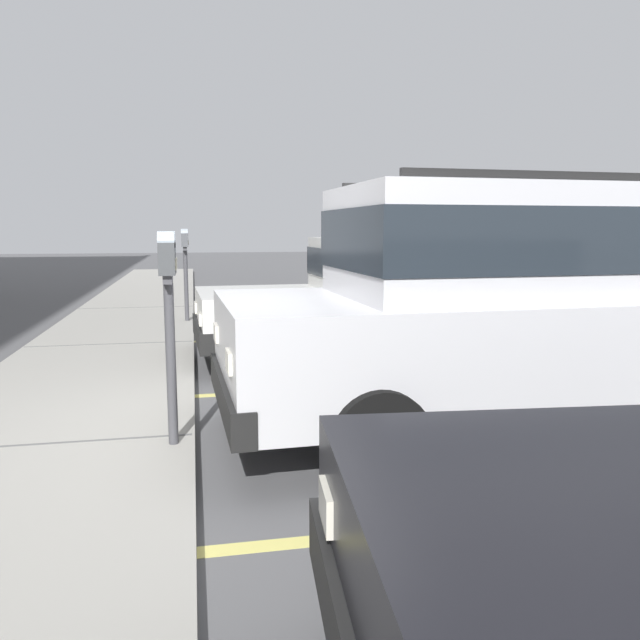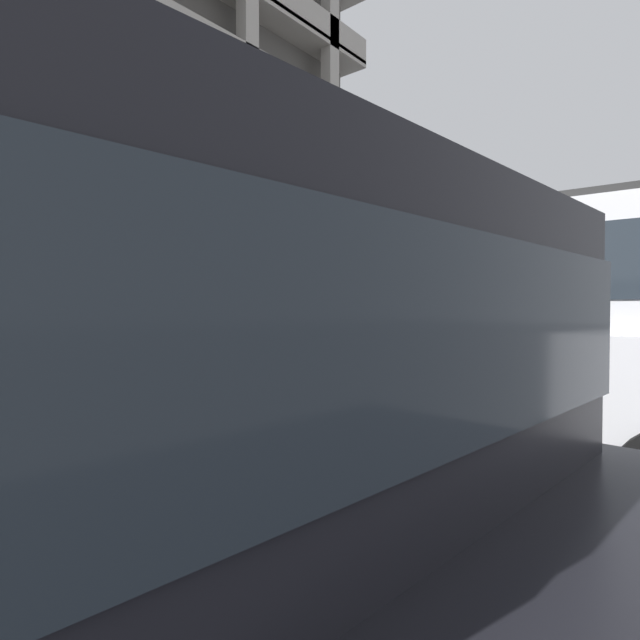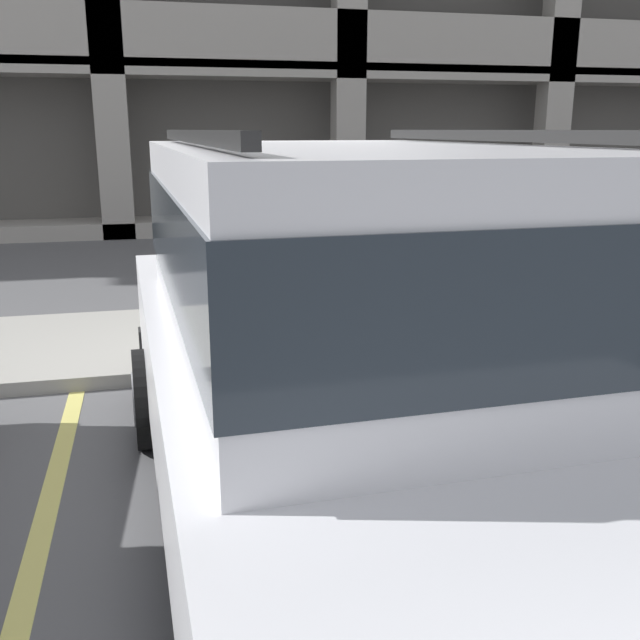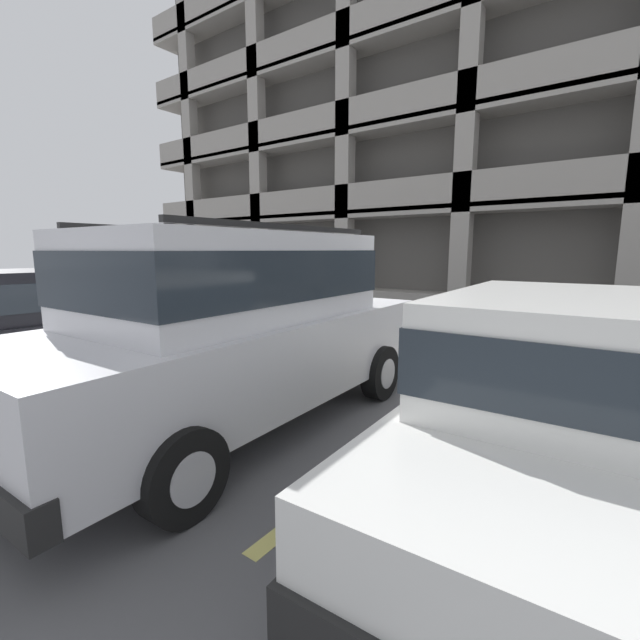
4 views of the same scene
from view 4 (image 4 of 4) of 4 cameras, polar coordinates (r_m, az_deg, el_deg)
name	(u,v)px [view 4 (image 4 of 4)]	position (r m, az deg, el deg)	size (l,w,h in m)	color
ground_plane	(358,374)	(6.55, 5.15, -7.18)	(80.00, 80.00, 0.10)	#565659
sidewalk	(397,351)	(7.63, 10.25, -4.06)	(40.00, 2.20, 0.12)	#9E9B93
parking_stall_lines	(416,425)	(4.69, 12.65, -13.56)	(12.47, 4.80, 0.01)	#DBD16B
silver_suv	(238,321)	(4.47, -10.88, -0.10)	(2.13, 4.84, 2.03)	silver
red_sedan	(77,319)	(7.15, -29.69, 0.17)	(2.12, 4.61, 1.54)	black
dark_hatchback	(575,400)	(3.36, 30.88, -9.13)	(1.97, 4.55, 1.54)	silver
parking_meter_near	(362,286)	(6.69, 5.62, 4.48)	(0.35, 0.12, 1.51)	#47474C
parking_garage	(511,106)	(20.78, 24.10, 24.58)	(32.00, 10.00, 16.25)	#54514D
fire_hydrant	(224,314)	(9.31, -12.67, 0.81)	(0.30, 0.30, 0.70)	gold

